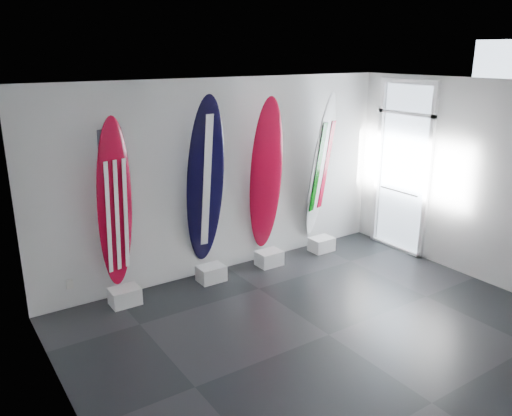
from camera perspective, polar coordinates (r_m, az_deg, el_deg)
floor at (r=6.58m, az=8.10°, el=-13.83°), size 6.00×6.00×0.00m
ceiling at (r=5.67m, az=9.39°, el=13.21°), size 6.00×6.00×0.00m
wall_back at (r=7.90m, az=-3.57°, el=3.43°), size 6.00×0.00×6.00m
wall_left at (r=4.62m, az=-20.37°, el=-7.85°), size 0.00×5.00×5.00m
wall_right at (r=8.22m, az=24.40°, el=2.46°), size 0.00×5.00×5.00m
display_block_usa at (r=7.39m, az=-14.41°, el=-9.51°), size 0.40×0.30×0.24m
surfboard_usa at (r=7.01m, az=-15.47°, el=0.37°), size 0.57×0.35×2.36m
display_block_navy at (r=7.88m, az=-5.02°, el=-7.27°), size 0.40×0.30×0.24m
surfboard_navy at (r=7.50m, az=-5.66°, el=2.83°), size 0.62×0.54×2.58m
display_block_swiss at (r=8.40m, az=1.48°, el=-5.60°), size 0.40×0.30×0.24m
surfboard_swiss at (r=8.05m, az=1.15°, el=3.63°), size 0.61×0.44×2.50m
display_block_italy at (r=9.05m, az=7.31°, el=-4.03°), size 0.40×0.30×0.24m
surfboard_italy at (r=8.73m, az=7.22°, el=4.61°), size 0.69×0.61×2.52m
wall_outlet at (r=7.41m, az=-20.06°, el=-8.02°), size 0.09×0.02×0.13m
glass_door at (r=9.09m, az=16.04°, el=4.13°), size 0.12×1.16×2.85m
balcony at (r=10.35m, az=20.43°, el=-0.06°), size 2.80×2.20×1.20m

